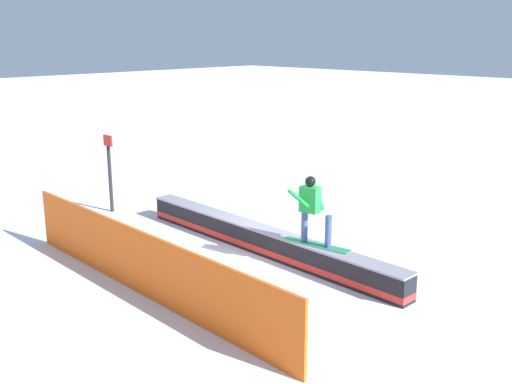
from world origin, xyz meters
The scene contains 5 objects.
ground_plane centered at (0.00, 0.00, 0.00)m, with size 120.00×120.00×0.00m, color white.
grind_box centered at (0.00, 0.00, 0.27)m, with size 7.79×0.75×0.59m.
snowboarder centered at (-1.48, 0.07, 1.38)m, with size 1.55×0.56×1.46m.
safety_fence centered at (0.00, 3.28, 0.65)m, with size 8.26×0.06×1.29m, color #F95D16.
trail_marker centered at (5.32, 0.59, 1.16)m, with size 0.40×0.10×2.17m.
Camera 1 is at (-8.97, 9.39, 4.85)m, focal length 42.16 mm.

